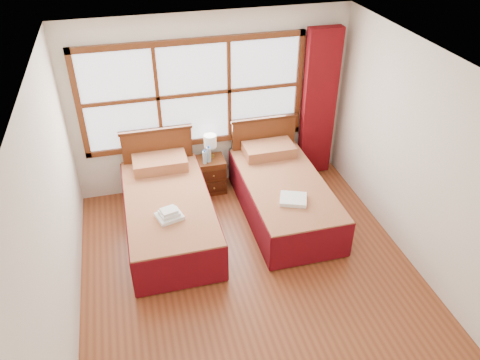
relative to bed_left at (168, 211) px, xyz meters
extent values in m
plane|color=brown|center=(0.84, -1.20, -0.33)|extent=(4.50, 4.50, 0.00)
plane|color=white|center=(0.84, -1.20, 2.27)|extent=(4.50, 4.50, 0.00)
plane|color=silver|center=(0.84, 1.05, 0.97)|extent=(4.00, 0.00, 4.00)
plane|color=silver|center=(-1.16, -1.20, 0.97)|extent=(0.00, 4.50, 4.50)
plane|color=silver|center=(2.84, -1.20, 0.97)|extent=(0.00, 4.50, 4.50)
cube|color=white|center=(0.59, 1.02, 1.17)|extent=(3.00, 0.02, 1.40)
cube|color=#5A2B13|center=(0.59, 1.00, 0.43)|extent=(3.16, 0.06, 0.08)
cube|color=#5A2B13|center=(0.59, 1.00, 1.91)|extent=(3.16, 0.06, 0.08)
cube|color=#5A2B13|center=(-0.95, 1.00, 1.17)|extent=(0.08, 0.06, 1.56)
cube|color=#5A2B13|center=(2.13, 1.00, 1.17)|extent=(0.08, 0.06, 1.56)
cube|color=#5A2B13|center=(0.09, 1.00, 1.17)|extent=(0.05, 0.05, 1.40)
cube|color=#5A2B13|center=(1.09, 1.00, 1.17)|extent=(0.05, 0.05, 1.40)
cube|color=#5A2B13|center=(0.59, 1.00, 1.17)|extent=(3.00, 0.05, 0.05)
cube|color=maroon|center=(2.44, 0.91, 0.84)|extent=(0.50, 0.16, 2.30)
cube|color=#411E0D|center=(0.00, -0.07, -0.17)|extent=(0.96, 1.92, 0.31)
cube|color=maroon|center=(0.00, -0.07, 0.12)|extent=(1.07, 2.12, 0.26)
cube|color=#620A12|center=(-0.54, -0.07, -0.04)|extent=(0.03, 2.12, 0.53)
cube|color=#620A12|center=(0.54, -0.07, -0.04)|extent=(0.03, 2.12, 0.53)
cube|color=#620A12|center=(0.00, -1.12, -0.04)|extent=(1.07, 0.03, 0.53)
cube|color=maroon|center=(0.00, 0.70, 0.33)|extent=(0.75, 0.44, 0.17)
cube|color=#5A2B13|center=(0.00, 0.94, 0.19)|extent=(1.00, 0.06, 1.04)
cube|color=#411E0D|center=(0.00, 0.94, 0.73)|extent=(1.04, 0.08, 0.04)
cube|color=#411E0D|center=(1.60, -0.07, -0.17)|extent=(0.94, 1.88, 0.31)
cube|color=maroon|center=(1.60, -0.07, 0.11)|extent=(1.05, 2.08, 0.26)
cube|color=#620A12|center=(1.08, -0.07, -0.05)|extent=(0.03, 2.08, 0.52)
cube|color=#620A12|center=(2.13, -0.07, -0.05)|extent=(0.03, 2.08, 0.52)
cube|color=#620A12|center=(1.60, -1.10, -0.05)|extent=(1.05, 0.03, 0.52)
cube|color=maroon|center=(1.60, 0.69, 0.32)|extent=(0.73, 0.43, 0.16)
cube|color=#5A2B13|center=(1.60, 0.94, 0.18)|extent=(0.98, 0.06, 1.02)
cube|color=#411E0D|center=(1.60, 0.94, 0.70)|extent=(1.02, 0.08, 0.04)
cube|color=#5A2B13|center=(0.74, 0.80, -0.05)|extent=(0.41, 0.36, 0.54)
cube|color=#411E0D|center=(0.74, 0.61, -0.16)|extent=(0.36, 0.02, 0.16)
cube|color=#411E0D|center=(0.74, 0.61, 0.05)|extent=(0.36, 0.02, 0.16)
sphere|color=#AA8B39|center=(0.74, 0.59, -0.16)|extent=(0.03, 0.03, 0.03)
sphere|color=#AA8B39|center=(0.74, 0.59, 0.05)|extent=(0.03, 0.03, 0.03)
cube|color=white|center=(-0.02, -0.46, 0.27)|extent=(0.36, 0.33, 0.05)
cube|color=white|center=(-0.02, -0.46, 0.31)|extent=(0.27, 0.25, 0.04)
cube|color=white|center=(-0.02, -0.46, 0.35)|extent=(0.22, 0.20, 0.04)
cube|color=white|center=(1.56, -0.50, 0.26)|extent=(0.42, 0.40, 0.05)
cylinder|color=#B49839|center=(0.76, 0.87, 0.23)|extent=(0.11, 0.11, 0.02)
cylinder|color=#B49839|center=(0.76, 0.87, 0.31)|extent=(0.02, 0.02, 0.15)
cylinder|color=silver|center=(0.76, 0.87, 0.48)|extent=(0.19, 0.19, 0.19)
cylinder|color=#A2C3D1|center=(0.64, 0.71, 0.31)|extent=(0.06, 0.06, 0.19)
cylinder|color=blue|center=(0.64, 0.71, 0.43)|extent=(0.03, 0.03, 0.03)
cylinder|color=#A2C3D1|center=(0.71, 0.75, 0.33)|extent=(0.07, 0.07, 0.22)
cylinder|color=blue|center=(0.71, 0.75, 0.46)|extent=(0.03, 0.03, 0.03)
camera|label=1|loc=(-0.32, -5.00, 3.80)|focal=35.00mm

